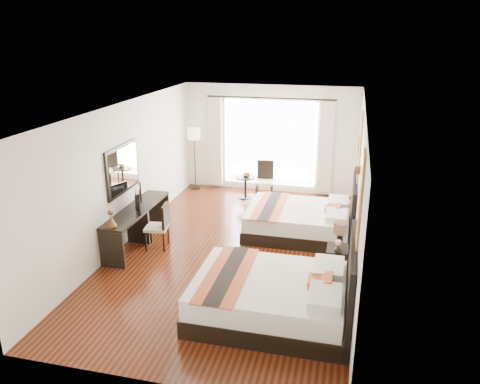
% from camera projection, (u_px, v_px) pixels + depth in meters
% --- Properties ---
extents(floor, '(4.50, 7.50, 0.01)m').
position_uv_depth(floor, '(235.00, 251.00, 9.19)').
color(floor, '#340F09').
rests_on(floor, ground).
extents(ceiling, '(4.50, 7.50, 0.02)m').
position_uv_depth(ceiling, '(235.00, 108.00, 8.26)').
color(ceiling, white).
rests_on(ceiling, wall_headboard).
extents(wall_headboard, '(0.01, 7.50, 2.80)m').
position_uv_depth(wall_headboard, '(358.00, 192.00, 8.22)').
color(wall_headboard, silver).
rests_on(wall_headboard, floor).
extents(wall_desk, '(0.01, 7.50, 2.80)m').
position_uv_depth(wall_desk, '(125.00, 175.00, 9.22)').
color(wall_desk, silver).
rests_on(wall_desk, floor).
extents(wall_window, '(4.50, 0.01, 2.80)m').
position_uv_depth(wall_window, '(270.00, 139.00, 12.16)').
color(wall_window, silver).
rests_on(wall_window, floor).
extents(wall_entry, '(4.50, 0.01, 2.80)m').
position_uv_depth(wall_entry, '(154.00, 283.00, 5.29)').
color(wall_entry, silver).
rests_on(wall_entry, floor).
extents(window_glass, '(2.40, 0.02, 2.20)m').
position_uv_depth(window_glass, '(270.00, 143.00, 12.18)').
color(window_glass, white).
rests_on(window_glass, wall_window).
extents(sheer_curtain, '(2.30, 0.02, 2.10)m').
position_uv_depth(sheer_curtain, '(269.00, 144.00, 12.12)').
color(sheer_curtain, white).
rests_on(sheer_curtain, wall_window).
extents(drape_left, '(0.35, 0.14, 2.35)m').
position_uv_depth(drape_left, '(215.00, 142.00, 12.41)').
color(drape_left, beige).
rests_on(drape_left, floor).
extents(drape_right, '(0.35, 0.14, 2.35)m').
position_uv_depth(drape_right, '(326.00, 148.00, 11.77)').
color(drape_right, beige).
rests_on(drape_right, floor).
extents(art_panel_near, '(0.03, 0.50, 1.35)m').
position_uv_depth(art_panel_near, '(360.00, 201.00, 6.21)').
color(art_panel_near, brown).
rests_on(art_panel_near, wall_headboard).
extents(art_panel_far, '(0.03, 0.50, 1.35)m').
position_uv_depth(art_panel_far, '(360.00, 147.00, 9.05)').
color(art_panel_far, brown).
rests_on(art_panel_far, wall_headboard).
extents(wall_sconce, '(0.10, 0.14, 0.14)m').
position_uv_depth(wall_sconce, '(358.00, 169.00, 7.75)').
color(wall_sconce, '#463119').
rests_on(wall_sconce, wall_headboard).
extents(mirror_frame, '(0.04, 1.25, 0.95)m').
position_uv_depth(mirror_frame, '(122.00, 169.00, 9.06)').
color(mirror_frame, black).
rests_on(mirror_frame, wall_desk).
extents(mirror_glass, '(0.01, 1.12, 0.82)m').
position_uv_depth(mirror_glass, '(124.00, 169.00, 9.05)').
color(mirror_glass, white).
rests_on(mirror_glass, mirror_frame).
extents(bed_near, '(2.35, 1.83, 1.33)m').
position_uv_depth(bed_near, '(276.00, 296.00, 6.99)').
color(bed_near, black).
rests_on(bed_near, floor).
extents(bed_far, '(2.21, 1.73, 1.25)m').
position_uv_depth(bed_far, '(303.00, 220.00, 9.82)').
color(bed_far, black).
rests_on(bed_far, floor).
extents(nightstand, '(0.38, 0.47, 0.45)m').
position_uv_depth(nightstand, '(337.00, 259.00, 8.36)').
color(nightstand, black).
rests_on(nightstand, floor).
extents(table_lamp, '(0.26, 0.26, 0.41)m').
position_uv_depth(table_lamp, '(341.00, 230.00, 8.22)').
color(table_lamp, black).
rests_on(table_lamp, nightstand).
extents(vase, '(0.17, 0.17, 0.14)m').
position_uv_depth(vase, '(338.00, 247.00, 8.06)').
color(vase, black).
rests_on(vase, nightstand).
extents(console_desk, '(0.50, 2.20, 0.76)m').
position_uv_depth(console_desk, '(138.00, 226.00, 9.39)').
color(console_desk, black).
rests_on(console_desk, floor).
extents(television, '(0.39, 0.74, 0.44)m').
position_uv_depth(television, '(136.00, 199.00, 9.15)').
color(television, black).
rests_on(television, console_desk).
extents(bronze_figurine, '(0.25, 0.25, 0.30)m').
position_uv_depth(bronze_figurine, '(111.00, 220.00, 8.30)').
color(bronze_figurine, '#463119').
rests_on(bronze_figurine, console_desk).
extents(desk_chair, '(0.48, 0.48, 0.92)m').
position_uv_depth(desk_chair, '(158.00, 234.00, 9.24)').
color(desk_chair, '#B7AF8C').
rests_on(desk_chair, floor).
extents(floor_lamp, '(0.33, 0.33, 1.66)m').
position_uv_depth(floor_lamp, '(194.00, 138.00, 12.32)').
color(floor_lamp, black).
rests_on(floor_lamp, floor).
extents(side_table, '(0.50, 0.50, 0.58)m').
position_uv_depth(side_table, '(245.00, 187.00, 11.93)').
color(side_table, black).
rests_on(side_table, floor).
extents(fruit_bowl, '(0.24, 0.24, 0.05)m').
position_uv_depth(fruit_bowl, '(246.00, 176.00, 11.83)').
color(fruit_bowl, '#4B361B').
rests_on(fruit_bowl, side_table).
extents(window_chair, '(0.49, 0.49, 0.96)m').
position_uv_depth(window_chair, '(265.00, 187.00, 11.93)').
color(window_chair, '#B7AF8C').
rests_on(window_chair, floor).
extents(jute_rug, '(1.34, 0.94, 0.01)m').
position_uv_depth(jute_rug, '(270.00, 202.00, 11.77)').
color(jute_rug, tan).
rests_on(jute_rug, floor).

